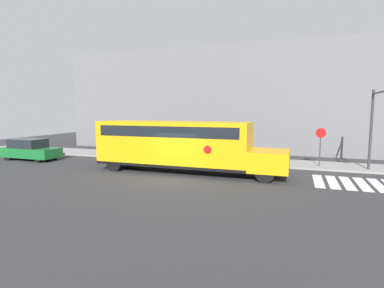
% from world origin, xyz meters
% --- Properties ---
extents(ground_plane, '(60.00, 60.00, 0.00)m').
position_xyz_m(ground_plane, '(0.00, 0.00, 0.00)').
color(ground_plane, '#333335').
extents(sidewalk_strip, '(44.00, 3.00, 0.15)m').
position_xyz_m(sidewalk_strip, '(0.00, 6.50, 0.07)').
color(sidewalk_strip, gray).
rests_on(sidewalk_strip, ground).
extents(building_backdrop, '(32.00, 4.00, 9.56)m').
position_xyz_m(building_backdrop, '(0.00, 13.00, 4.78)').
color(building_backdrop, slate).
rests_on(building_backdrop, ground).
extents(crosswalk_stripes, '(4.70, 3.20, 0.01)m').
position_xyz_m(crosswalk_stripes, '(9.79, 2.00, 0.00)').
color(crosswalk_stripes, white).
rests_on(crosswalk_stripes, ground).
extents(school_bus, '(11.61, 2.57, 3.11)m').
position_xyz_m(school_bus, '(-0.29, 1.72, 1.78)').
color(school_bus, '#EAA80F').
rests_on(school_bus, ground).
extents(parked_car, '(4.46, 1.80, 1.61)m').
position_xyz_m(parked_car, '(-12.86, 2.20, 0.79)').
color(parked_car, '#196B2D').
rests_on(parked_car, ground).
extents(stop_sign, '(0.64, 0.10, 2.66)m').
position_xyz_m(stop_sign, '(7.96, 5.86, 1.72)').
color(stop_sign, '#38383A').
rests_on(stop_sign, ground).
extents(traffic_light, '(0.28, 4.13, 5.05)m').
position_xyz_m(traffic_light, '(10.78, 4.35, 3.42)').
color(traffic_light, '#38383A').
rests_on(traffic_light, ground).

